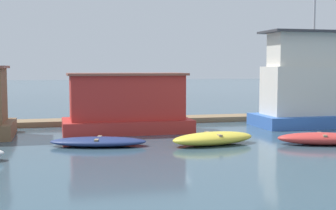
{
  "coord_description": "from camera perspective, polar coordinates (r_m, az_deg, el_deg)",
  "views": [
    {
      "loc": [
        -5.57,
        -23.74,
        3.3
      ],
      "look_at": [
        0.0,
        -1.0,
        1.4
      ],
      "focal_mm": 50.0,
      "sensor_mm": 36.0,
      "label": 1
    }
  ],
  "objects": [
    {
      "name": "ground_plane",
      "position": [
        24.6,
        -0.56,
        -3.07
      ],
      "size": [
        200.0,
        200.0,
        0.0
      ],
      "primitive_type": "plane",
      "color": "#385160"
    },
    {
      "name": "dinghy_yellow",
      "position": [
        20.05,
        5.54,
        -4.07
      ],
      "size": [
        4.01,
        2.21,
        0.54
      ],
      "color": "yellow",
      "rests_on": "ground_plane"
    },
    {
      "name": "houseboat_red",
      "position": [
        23.95,
        -5.07,
        0.05
      ],
      "size": [
        6.44,
        3.24,
        3.0
      ],
      "color": "red",
      "rests_on": "ground_plane"
    },
    {
      "name": "dock_walkway",
      "position": [
        27.93,
        -2.17,
        -1.84
      ],
      "size": [
        33.8,
        1.73,
        0.3
      ],
      "primitive_type": "cube",
      "color": "#846B4C",
      "rests_on": "ground_plane"
    },
    {
      "name": "houseboat_blue",
      "position": [
        27.43,
        17.11,
        2.24
      ],
      "size": [
        6.37,
        3.28,
        7.78
      ],
      "color": "#3866B7",
      "rests_on": "ground_plane"
    },
    {
      "name": "dinghy_navy",
      "position": [
        19.82,
        -8.51,
        -4.44
      ],
      "size": [
        4.26,
        2.37,
        0.38
      ],
      "color": "navy",
      "rests_on": "ground_plane"
    },
    {
      "name": "dinghy_red",
      "position": [
        21.05,
        18.26,
        -3.91
      ],
      "size": [
        3.96,
        2.34,
        0.51
      ],
      "color": "red",
      "rests_on": "ground_plane"
    }
  ]
}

